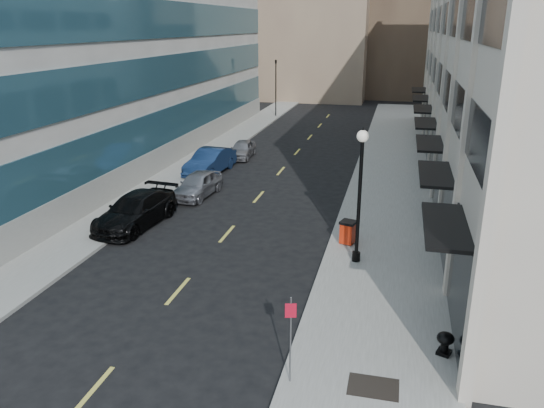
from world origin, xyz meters
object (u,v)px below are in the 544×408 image
at_px(car_silver_sedan, 198,184).
at_px(trash_bin, 348,231).
at_px(traffic_signal, 276,63).
at_px(car_black_pickup, 136,211).
at_px(lamppost, 360,185).
at_px(car_grey_sedan, 242,149).
at_px(urn_planter, 445,341).
at_px(sign_post, 291,329).
at_px(car_blue_sedan, 210,161).

height_order(car_silver_sedan, trash_bin, car_silver_sedan).
distance_m(traffic_signal, car_black_pickup, 34.36).
relative_size(car_black_pickup, lamppost, 0.97).
xyz_separation_m(car_grey_sedan, urn_planter, (13.31, -23.24, -0.07)).
distance_m(car_black_pickup, urn_planter, 16.53).
xyz_separation_m(traffic_signal, car_grey_sedan, (1.79, -18.87, -5.06)).
relative_size(traffic_signal, trash_bin, 6.43).
bearing_deg(urn_planter, car_silver_sedan, 134.40).
bearing_deg(car_grey_sedan, car_black_pickup, -96.87).
distance_m(trash_bin, sign_post, 10.40).
height_order(trash_bin, urn_planter, trash_bin).
bearing_deg(lamppost, trash_bin, 106.79).
distance_m(car_black_pickup, car_grey_sedan, 15.17).
height_order(traffic_signal, car_black_pickup, traffic_signal).
height_order(car_grey_sedan, trash_bin, car_grey_sedan).
relative_size(trash_bin, lamppost, 0.19).
distance_m(car_blue_sedan, trash_bin, 14.78).
bearing_deg(car_silver_sedan, sign_post, -55.85).
distance_m(car_silver_sedan, trash_bin, 10.84).
bearing_deg(car_black_pickup, car_blue_sedan, 94.69).
relative_size(car_silver_sedan, urn_planter, 5.92).
distance_m(lamppost, sign_post, 8.75).
distance_m(traffic_signal, urn_planter, 45.03).
relative_size(car_black_pickup, car_grey_sedan, 1.43).
bearing_deg(urn_planter, car_grey_sedan, 119.79).
bearing_deg(trash_bin, urn_planter, -47.98).
xyz_separation_m(car_black_pickup, sign_post, (10.10, -10.49, 1.03)).
relative_size(car_blue_sedan, lamppost, 0.88).
xyz_separation_m(car_silver_sedan, lamppost, (9.92, -7.25, 2.78)).
height_order(car_grey_sedan, lamppost, lamppost).
relative_size(sign_post, urn_planter, 3.63).
bearing_deg(trash_bin, traffic_signal, 125.17).
bearing_deg(car_grey_sedan, car_silver_sedan, -91.64).
bearing_deg(car_grey_sedan, car_blue_sedan, -102.83).
relative_size(car_blue_sedan, car_grey_sedan, 1.30).
height_order(car_black_pickup, lamppost, lamppost).
bearing_deg(urn_planter, trash_bin, 115.23).
height_order(car_silver_sedan, urn_planter, car_silver_sedan).
height_order(car_grey_sedan, urn_planter, car_grey_sedan).
xyz_separation_m(car_black_pickup, car_grey_sedan, (1.09, 15.13, -0.15)).
bearing_deg(sign_post, car_grey_sedan, 94.04).
relative_size(car_black_pickup, sign_post, 2.10).
distance_m(car_silver_sedan, car_grey_sedan, 9.85).
bearing_deg(trash_bin, sign_post, -76.29).
distance_m(car_grey_sedan, trash_bin, 18.04).
distance_m(lamppost, urn_planter, 7.52).
bearing_deg(car_blue_sedan, car_grey_sedan, 86.49).
bearing_deg(lamppost, sign_post, -97.36).
xyz_separation_m(trash_bin, sign_post, (-0.56, -10.32, 1.10)).
relative_size(car_black_pickup, car_silver_sedan, 1.29).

